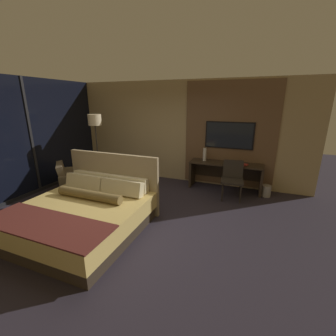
{
  "coord_description": "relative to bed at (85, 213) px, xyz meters",
  "views": [
    {
      "loc": [
        2.11,
        -3.45,
        2.25
      ],
      "look_at": [
        0.43,
        0.83,
        0.87
      ],
      "focal_mm": 24.0,
      "sensor_mm": 36.0,
      "label": 1
    }
  ],
  "objects": [
    {
      "name": "floor_lamp",
      "position": [
        -1.22,
        1.99,
        1.29
      ],
      "size": [
        0.34,
        0.34,
        1.92
      ],
      "color": "#282623",
      "rests_on": "ground_plane"
    },
    {
      "name": "armchair_by_window",
      "position": [
        -1.44,
        1.35,
        -0.07
      ],
      "size": [
        1.23,
        1.23,
        0.79
      ],
      "rotation": [
        0.0,
        0.0,
        2.37
      ],
      "color": "brown",
      "rests_on": "ground_plane"
    },
    {
      "name": "desk",
      "position": [
        2.07,
        2.93,
        0.17
      ],
      "size": [
        1.83,
        0.52,
        0.72
      ],
      "color": "#2D2319",
      "rests_on": "ground_plane"
    },
    {
      "name": "bed",
      "position": [
        0.0,
        0.0,
        0.0
      ],
      "size": [
        2.07,
        2.12,
        1.22
      ],
      "color": "#33281E",
      "rests_on": "ground_plane"
    },
    {
      "name": "wall_left_window",
      "position": [
        -2.39,
        1.02,
        1.0
      ],
      "size": [
        0.06,
        6.0,
        2.8
      ],
      "color": "black",
      "rests_on": "ground_plane"
    },
    {
      "name": "ground_plane",
      "position": [
        0.6,
        0.62,
        -0.33
      ],
      "size": [
        16.0,
        16.0,
        0.0
      ],
      "primitive_type": "plane",
      "color": "#28232D"
    },
    {
      "name": "desk_chair",
      "position": [
        2.3,
        2.41,
        0.21
      ],
      "size": [
        0.55,
        0.54,
        0.9
      ],
      "rotation": [
        0.0,
        0.0,
        0.1
      ],
      "color": "#28231E",
      "rests_on": "ground_plane"
    },
    {
      "name": "wall_back_tv_panel",
      "position": [
        0.8,
        3.21,
        1.07
      ],
      "size": [
        7.2,
        0.09,
        2.8
      ],
      "color": "tan",
      "rests_on": "ground_plane"
    },
    {
      "name": "vase_tall",
      "position": [
        1.5,
        2.93,
        0.56
      ],
      "size": [
        0.09,
        0.09,
        0.34
      ],
      "color": "silver",
      "rests_on": "desk"
    },
    {
      "name": "waste_bin",
      "position": [
        3.09,
        2.8,
        -0.19
      ],
      "size": [
        0.22,
        0.22,
        0.28
      ],
      "color": "gray",
      "rests_on": "ground_plane"
    },
    {
      "name": "book",
      "position": [
        2.49,
        2.86,
        0.41
      ],
      "size": [
        0.26,
        0.22,
        0.03
      ],
      "color": "maroon",
      "rests_on": "desk"
    },
    {
      "name": "tv",
      "position": [
        2.07,
        3.14,
        1.07
      ],
      "size": [
        1.22,
        0.04,
        0.69
      ],
      "color": "black"
    }
  ]
}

